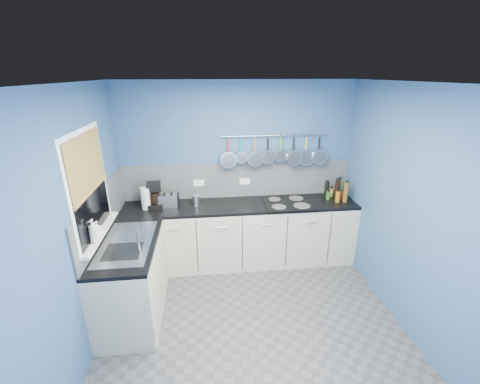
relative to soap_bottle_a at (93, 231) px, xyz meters
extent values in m
cube|color=#47474C|center=(1.53, -0.08, -1.18)|extent=(3.20, 3.00, 0.02)
cube|color=white|center=(1.53, -0.08, 1.34)|extent=(3.20, 3.00, 0.02)
cube|color=#2E4F7D|center=(1.53, 1.43, 0.08)|extent=(3.20, 0.02, 2.50)
cube|color=#2E4F7D|center=(1.53, -1.59, 0.08)|extent=(3.20, 0.02, 2.50)
cube|color=#2E4F7D|center=(-0.08, -0.08, 0.08)|extent=(0.02, 3.00, 2.50)
cube|color=#2E4F7D|center=(3.14, -0.08, 0.08)|extent=(0.02, 3.00, 2.50)
cube|color=slate|center=(1.53, 1.40, -0.02)|extent=(3.20, 0.02, 0.50)
cube|color=slate|center=(-0.06, 0.52, -0.02)|extent=(0.02, 1.80, 0.50)
cube|color=#BDB79F|center=(1.53, 1.12, -0.74)|extent=(3.20, 0.60, 0.86)
cube|color=black|center=(1.53, 1.12, -0.29)|extent=(3.20, 0.60, 0.04)
cube|color=#BDB79F|center=(0.23, 0.22, -0.74)|extent=(0.60, 1.20, 0.86)
cube|color=black|center=(0.23, 0.22, -0.29)|extent=(0.60, 1.20, 0.04)
cube|color=white|center=(-0.05, 0.22, 0.38)|extent=(0.01, 1.00, 1.10)
cube|color=black|center=(-0.04, 0.22, 0.38)|extent=(0.01, 0.90, 1.00)
cube|color=olive|center=(-0.03, 0.22, 0.61)|extent=(0.01, 0.90, 0.55)
cube|color=white|center=(-0.02, 0.22, -0.13)|extent=(0.10, 0.98, 0.03)
cube|color=silver|center=(0.23, 0.22, -0.27)|extent=(0.50, 0.95, 0.01)
cube|color=white|center=(0.98, 1.39, -0.04)|extent=(0.15, 0.01, 0.09)
cube|color=white|center=(1.63, 1.39, -0.04)|extent=(0.15, 0.01, 0.09)
cylinder|color=silver|center=(2.03, 1.37, 0.61)|extent=(1.45, 0.02, 0.02)
imported|color=white|center=(0.00, 0.00, 0.00)|extent=(0.10, 0.10, 0.24)
imported|color=white|center=(0.00, 0.10, -0.03)|extent=(0.10, 0.10, 0.17)
cylinder|color=white|center=(0.29, 1.11, -0.12)|extent=(0.15, 0.15, 0.29)
cube|color=silver|center=(0.57, 1.16, -0.19)|extent=(0.27, 0.16, 0.17)
cylinder|color=silver|center=(0.94, 1.15, -0.20)|extent=(0.11, 0.11, 0.14)
cube|color=black|center=(2.19, 1.07, -0.26)|extent=(0.65, 0.57, 0.01)
cylinder|color=#3F721E|center=(2.99, 1.26, -0.14)|extent=(0.06, 0.06, 0.26)
cylinder|color=olive|center=(2.87, 1.25, -0.21)|extent=(0.05, 0.05, 0.12)
cylinder|color=black|center=(2.80, 1.25, -0.16)|extent=(0.06, 0.06, 0.23)
cylinder|color=#4C190C|center=(2.99, 1.12, -0.21)|extent=(0.07, 0.07, 0.13)
cylinder|color=black|center=(2.91, 1.15, -0.13)|extent=(0.07, 0.07, 0.29)
cylinder|color=#265919|center=(2.78, 1.14, -0.21)|extent=(0.05, 0.05, 0.12)
cylinder|color=brown|center=(2.99, 1.04, -0.13)|extent=(0.07, 0.07, 0.29)
cylinder|color=#8C5914|center=(2.88, 1.04, -0.19)|extent=(0.06, 0.06, 0.16)
camera|label=1|loc=(1.09, -2.78, 1.41)|focal=23.38mm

